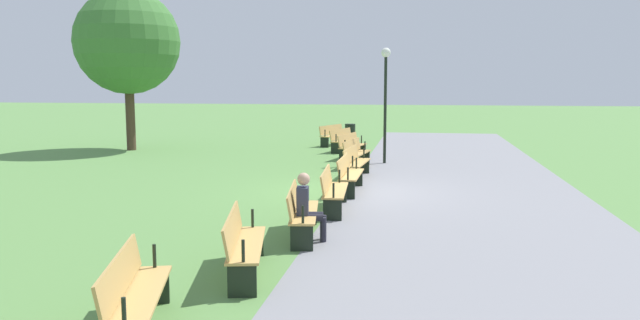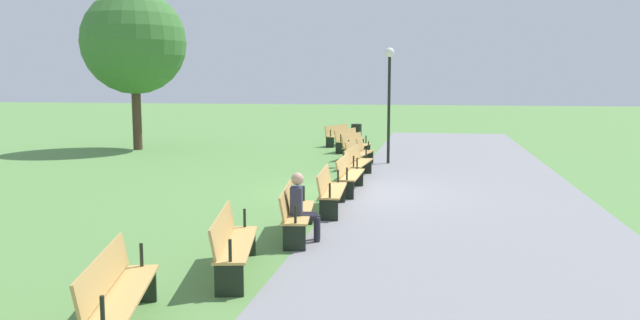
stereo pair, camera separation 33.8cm
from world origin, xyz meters
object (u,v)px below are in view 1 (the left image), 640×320
(bench_5, at_px, (349,173))
(lamp_post, at_px, (386,83))
(bench_1, at_px, (344,139))
(bench_7, at_px, (301,210))
(bench_0, at_px, (334,134))
(bench_4, at_px, (355,161))
(bench_9, at_px, (133,292))
(person_seated, at_px, (308,205))
(bench_2, at_px, (351,145))
(bench_6, at_px, (332,189))
(bench_3, at_px, (355,152))
(tree_1, at_px, (127,42))
(bench_8, at_px, (242,242))
(trash_bin, at_px, (350,133))

(bench_5, relative_size, lamp_post, 0.51)
(bench_1, xyz_separation_m, bench_7, (13.60, 0.96, 0.00))
(bench_0, bearing_deg, bench_4, 32.48)
(bench_0, relative_size, bench_7, 1.00)
(bench_1, height_order, bench_9, same)
(bench_5, height_order, bench_9, same)
(bench_7, bearing_deg, person_seated, 28.90)
(bench_2, height_order, bench_6, same)
(bench_4, height_order, bench_7, same)
(bench_9, bearing_deg, bench_7, 151.59)
(bench_9, bearing_deg, bench_3, 159.69)
(bench_6, bearing_deg, bench_3, 177.96)
(bench_2, relative_size, bench_6, 1.01)
(bench_9, distance_m, tree_1, 19.51)
(bench_1, bearing_deg, person_seated, 20.99)
(bench_1, height_order, lamp_post, lamp_post)
(bench_5, distance_m, bench_6, 2.29)
(bench_4, bearing_deg, bench_5, 6.09)
(bench_0, distance_m, person_seated, 16.12)
(bench_4, bearing_deg, bench_8, 0.02)
(bench_1, bearing_deg, trash_bin, -160.65)
(bench_3, height_order, person_seated, person_seated)
(bench_9, bearing_deg, bench_8, 149.56)
(bench_4, bearing_deg, bench_2, -167.84)
(bench_5, height_order, bench_6, same)
(bench_0, xyz_separation_m, bench_5, (11.21, 2.00, 0.00))
(bench_6, bearing_deg, trash_bin, -178.80)
(bench_4, xyz_separation_m, bench_8, (9.10, -0.64, 0.00))
(bench_8, height_order, person_seated, person_seated)
(bench_4, bearing_deg, bench_7, 2.04)
(bench_6, bearing_deg, bench_1, -177.99)
(bench_0, height_order, bench_7, same)
(bench_0, bearing_deg, bench_6, 28.43)
(bench_0, xyz_separation_m, trash_bin, (-2.01, 0.49, -0.07))
(tree_1, bearing_deg, bench_5, 50.90)
(bench_4, distance_m, lamp_post, 4.11)
(bench_5, distance_m, bench_7, 4.57)
(bench_8, bearing_deg, tree_1, -160.52)
(bench_0, bearing_deg, bench_7, 26.40)
(bench_7, bearing_deg, bench_3, 171.87)
(bench_4, height_order, tree_1, tree_1)
(bench_5, bearing_deg, bench_8, -6.07)
(bench_3, relative_size, bench_9, 1.00)
(bench_6, relative_size, bench_7, 0.99)
(bench_0, height_order, tree_1, tree_1)
(bench_9, height_order, tree_1, tree_1)
(bench_9, bearing_deg, bench_6, 153.61)
(bench_7, bearing_deg, lamp_post, 166.96)
(bench_4, relative_size, person_seated, 1.69)
(bench_3, xyz_separation_m, bench_5, (4.56, 0.32, 0.00))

